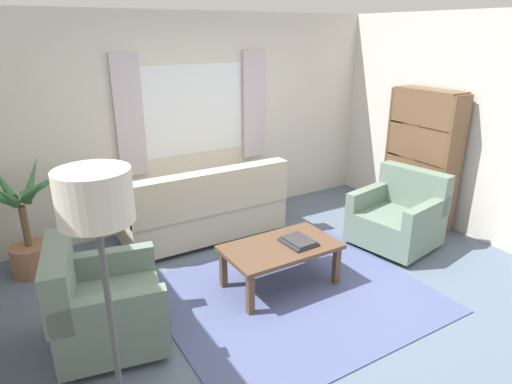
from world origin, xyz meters
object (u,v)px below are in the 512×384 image
at_px(armchair_left, 102,305).
at_px(bookshelf, 421,156).
at_px(couch, 204,210).
at_px(potted_plant, 25,229).
at_px(armchair_right, 399,217).
at_px(coffee_table, 281,251).
at_px(book_stack_on_table, 299,241).
at_px(standing_lamp, 99,233).

relative_size(armchair_left, bookshelf, 0.57).
xyz_separation_m(couch, potted_plant, (-1.89, 0.16, 0.14)).
bearing_deg(armchair_right, armchair_left, -99.88).
bearing_deg(couch, coffee_table, 97.76).
height_order(armchair_right, book_stack_on_table, armchair_right).
bearing_deg(potted_plant, coffee_table, -36.12).
height_order(couch, standing_lamp, standing_lamp).
distance_m(couch, book_stack_on_table, 1.45).
distance_m(armchair_right, book_stack_on_table, 1.50).
bearing_deg(couch, armchair_left, 41.88).
height_order(armchair_left, armchair_right, same).
distance_m(armchair_left, potted_plant, 1.56).
distance_m(couch, coffee_table, 1.36).
bearing_deg(coffee_table, armchair_right, 1.27).
height_order(couch, coffee_table, couch).
distance_m(armchair_right, potted_plant, 4.02).
height_order(coffee_table, bookshelf, bookshelf).
xyz_separation_m(armchair_right, bookshelf, (0.70, 0.34, 0.54)).
bearing_deg(coffee_table, armchair_left, 179.79).
distance_m(potted_plant, standing_lamp, 2.95).
relative_size(coffee_table, bookshelf, 0.64).
bearing_deg(couch, standing_lamp, 57.50).
height_order(armchair_right, bookshelf, bookshelf).
bearing_deg(book_stack_on_table, standing_lamp, -149.29).
relative_size(book_stack_on_table, standing_lamp, 0.18).
distance_m(armchair_right, coffee_table, 1.67).
relative_size(couch, potted_plant, 1.53).
bearing_deg(armchair_left, book_stack_on_table, -80.78).
height_order(armchair_left, coffee_table, armchair_left).
distance_m(coffee_table, book_stack_on_table, 0.20).
distance_m(coffee_table, standing_lamp, 2.50).
xyz_separation_m(armchair_left, book_stack_on_table, (1.85, -0.06, 0.11)).
relative_size(couch, standing_lamp, 1.04).
bearing_deg(couch, potted_plant, -4.85).
height_order(couch, armchair_left, couch).
bearing_deg(book_stack_on_table, coffee_table, 162.82).
bearing_deg(armchair_left, armchair_right, -78.41).
relative_size(couch, coffee_table, 1.73).
bearing_deg(potted_plant, armchair_right, -21.51).
distance_m(couch, potted_plant, 1.90).
xyz_separation_m(book_stack_on_table, bookshelf, (2.19, 0.43, 0.43)).
xyz_separation_m(armchair_left, potted_plant, (-0.39, 1.50, 0.15)).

